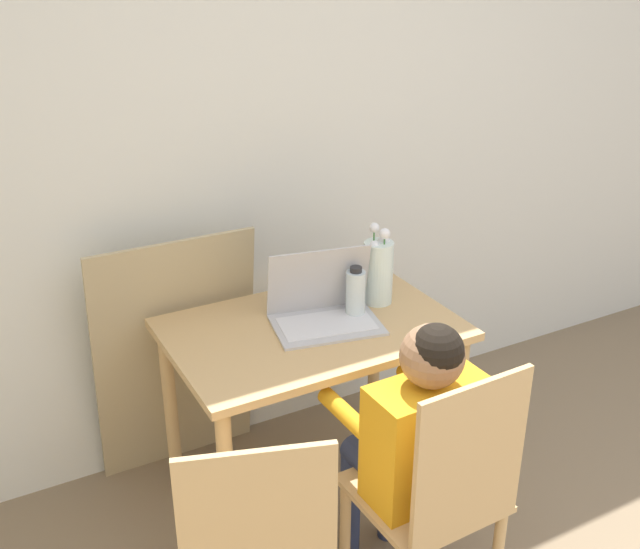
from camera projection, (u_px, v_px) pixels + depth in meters
wall_back at (299, 142)px, 2.96m from camera, size 6.40×0.05×2.50m
dining_table at (312, 353)px, 2.68m from camera, size 1.01×0.67×0.74m
chair_occupied at (438, 496)px, 2.22m from camera, size 0.41×0.41×0.93m
person_seated at (417, 428)px, 2.24m from camera, size 0.37×0.43×1.02m
laptop at (323, 306)px, 2.64m from camera, size 0.42×0.33×0.26m
flower_vase at (378, 269)px, 2.75m from camera, size 0.11×0.11×0.31m
water_bottle at (356, 293)px, 2.67m from camera, size 0.07×0.07×0.19m
cardboard_panel at (177, 357)px, 2.90m from camera, size 0.63×0.16×1.01m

